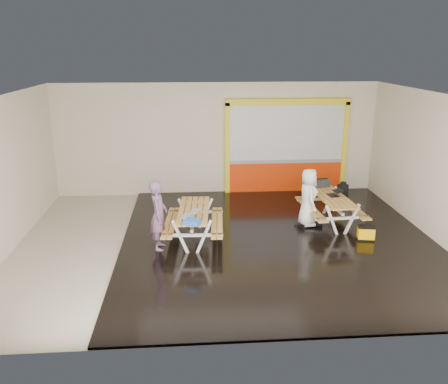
{
  "coord_description": "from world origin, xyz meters",
  "views": [
    {
      "loc": [
        -0.83,
        -10.27,
        4.52
      ],
      "look_at": [
        0.0,
        0.9,
        1.0
      ],
      "focal_mm": 37.14,
      "sensor_mm": 36.0,
      "label": 1
    }
  ],
  "objects": [
    {
      "name": "deck",
      "position": [
        1.25,
        0.0,
        0.03
      ],
      "size": [
        7.5,
        7.98,
        0.05
      ],
      "primitive_type": "cube",
      "color": "black",
      "rests_on": "room"
    },
    {
      "name": "backpack",
      "position": [
        3.35,
        1.67,
        0.74
      ],
      "size": [
        0.3,
        0.24,
        0.44
      ],
      "color": "black",
      "rests_on": "picnic_table_right"
    },
    {
      "name": "laptop_left",
      "position": [
        -0.86,
        -0.31,
        0.87
      ],
      "size": [
        0.5,
        0.47,
        0.17
      ],
      "color": "silver",
      "rests_on": "picnic_table_left"
    },
    {
      "name": "person_left",
      "position": [
        -1.58,
        -0.28,
        0.85
      ],
      "size": [
        0.43,
        0.62,
        1.64
      ],
      "primitive_type": "imported",
      "rotation": [
        0.0,
        0.0,
        1.5
      ],
      "color": "#6F4C6D",
      "rests_on": "deck"
    },
    {
      "name": "laptop_right",
      "position": [
        2.92,
        1.02,
        0.85
      ],
      "size": [
        0.41,
        0.37,
        0.16
      ],
      "color": "black",
      "rests_on": "picnic_table_right"
    },
    {
      "name": "kiosk",
      "position": [
        2.2,
        3.93,
        1.44
      ],
      "size": [
        3.88,
        0.16,
        3.0
      ],
      "color": "red",
      "rests_on": "room"
    },
    {
      "name": "picnic_table_left",
      "position": [
        -0.78,
        0.16,
        0.62
      ],
      "size": [
        1.5,
        2.11,
        0.81
      ],
      "color": "#BF9047",
      "rests_on": "deck"
    },
    {
      "name": "room",
      "position": [
        0.0,
        0.0,
        1.75
      ],
      "size": [
        10.02,
        8.02,
        3.52
      ],
      "color": "#B7AE9B",
      "rests_on": "ground"
    },
    {
      "name": "fluke_bag",
      "position": [
        3.36,
        -0.18,
        0.22
      ],
      "size": [
        0.44,
        0.33,
        0.35
      ],
      "color": "black",
      "rests_on": "deck"
    },
    {
      "name": "toolbox",
      "position": [
        2.79,
        1.82,
        0.9
      ],
      "size": [
        0.46,
        0.28,
        0.25
      ],
      "color": "black",
      "rests_on": "picnic_table_right"
    },
    {
      "name": "dark_case",
      "position": [
        2.4,
        0.91,
        0.12
      ],
      "size": [
        0.36,
        0.27,
        0.13
      ],
      "primitive_type": "cube",
      "rotation": [
        0.0,
        0.0,
        -0.01
      ],
      "color": "black",
      "rests_on": "deck"
    },
    {
      "name": "blue_pouch",
      "position": [
        -0.83,
        -0.79,
        0.86
      ],
      "size": [
        0.4,
        0.35,
        0.1
      ],
      "primitive_type": "cube",
      "rotation": [
        0.0,
        0.0,
        -0.37
      ],
      "color": "blue",
      "rests_on": "picnic_table_left"
    },
    {
      "name": "person_right",
      "position": [
        2.16,
        0.82,
        0.84
      ],
      "size": [
        0.49,
        0.74,
        1.49
      ],
      "primitive_type": "imported",
      "rotation": [
        0.0,
        0.0,
        1.6
      ],
      "color": "white",
      "rests_on": "deck"
    },
    {
      "name": "picnic_table_right",
      "position": [
        2.83,
        0.97,
        0.61
      ],
      "size": [
        1.49,
        2.09,
        0.8
      ],
      "color": "#BF9047",
      "rests_on": "deck"
    }
  ]
}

